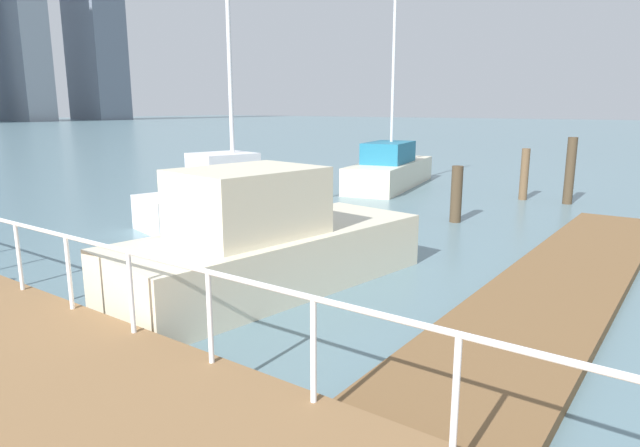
% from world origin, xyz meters
% --- Properties ---
extents(ground_plane, '(300.00, 300.00, 0.00)m').
position_xyz_m(ground_plane, '(0.00, 20.00, 0.00)').
color(ground_plane, slate).
extents(floating_dock, '(13.54, 2.00, 0.18)m').
position_xyz_m(floating_dock, '(3.27, 8.70, 0.09)').
color(floating_dock, brown).
rests_on(floating_dock, ground_plane).
extents(boardwalk_railing, '(0.06, 28.23, 1.08)m').
position_xyz_m(boardwalk_railing, '(-3.15, 9.61, 1.22)').
color(boardwalk_railing, white).
rests_on(boardwalk_railing, boardwalk).
extents(dock_piling_0, '(0.31, 0.31, 1.58)m').
position_xyz_m(dock_piling_0, '(7.46, 12.50, 0.79)').
color(dock_piling_0, '#473826').
rests_on(dock_piling_0, ground_plane).
extents(dock_piling_1, '(0.28, 0.28, 1.78)m').
position_xyz_m(dock_piling_1, '(12.48, 12.07, 0.89)').
color(dock_piling_1, brown).
rests_on(dock_piling_1, ground_plane).
extents(dock_piling_2, '(0.31, 0.31, 2.21)m').
position_xyz_m(dock_piling_2, '(12.48, 10.61, 1.11)').
color(dock_piling_2, '#473826').
rests_on(dock_piling_2, ground_plane).
extents(moored_boat_0, '(6.71, 3.17, 7.50)m').
position_xyz_m(moored_boat_0, '(12.56, 17.38, 0.71)').
color(moored_boat_0, beige).
rests_on(moored_boat_0, ground_plane).
extents(moored_boat_1, '(5.53, 2.97, 9.14)m').
position_xyz_m(moored_boat_1, '(3.89, 17.69, 0.71)').
color(moored_boat_1, white).
rests_on(moored_boat_1, ground_plane).
extents(moored_boat_2, '(6.18, 3.02, 2.18)m').
position_xyz_m(moored_boat_2, '(0.07, 13.02, 0.80)').
color(moored_boat_2, beige).
rests_on(moored_boat_2, ground_plane).
extents(skyline_tower_6, '(10.10, 12.95, 32.69)m').
position_xyz_m(skyline_tower_6, '(75.07, 134.70, 16.35)').
color(skyline_tower_6, slate).
rests_on(skyline_tower_6, ground_plane).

